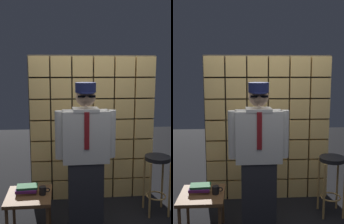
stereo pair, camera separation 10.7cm
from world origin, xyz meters
TOP-DOWN VIEW (x-y plane):
  - glass_block_wall at (0.00, 1.15)m, footprint 1.86×0.10m
  - standing_person at (-0.19, 0.31)m, footprint 0.71×0.30m
  - bar_stool at (0.81, 0.60)m, footprint 0.34×0.34m
  - side_table at (-0.85, 0.25)m, footprint 0.52×0.52m
  - book_stack at (-0.89, 0.30)m, footprint 0.26×0.18m
  - coffee_mug at (-0.69, 0.24)m, footprint 0.13×0.08m

SIDE VIEW (x-z plane):
  - side_table at x=-0.85m, z-range 0.19..0.69m
  - book_stack at x=-0.89m, z-range 0.51..0.59m
  - coffee_mug at x=-0.69m, z-range 0.50..0.60m
  - bar_stool at x=0.81m, z-range 0.19..0.99m
  - standing_person at x=-0.19m, z-range 0.04..1.84m
  - glass_block_wall at x=0.00m, z-range -0.02..2.15m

